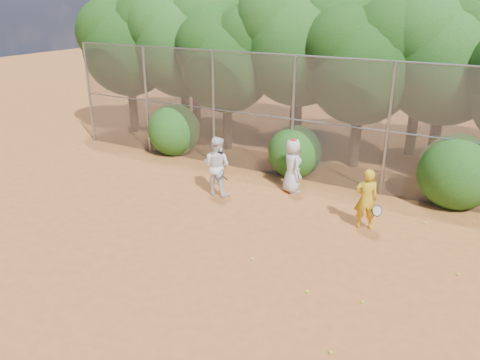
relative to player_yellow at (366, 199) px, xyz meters
The scene contains 23 objects.
ground 4.20m from the player_yellow, 121.30° to the right, with size 80.00×80.00×0.00m, color #A15624.
fence_back 3.57m from the player_yellow, 132.40° to the left, with size 20.05×0.09×4.03m.
tree_0 12.82m from the player_yellow, 158.71° to the left, with size 4.38×3.81×6.00m.
tree_1 10.90m from the player_yellow, 151.09° to the left, with size 4.64×4.03×6.35m.
tree_2 8.35m from the player_yellow, 146.81° to the left, with size 3.99×3.47×5.47m.
tree_3 7.60m from the player_yellow, 127.49° to the left, with size 4.89×4.26×6.70m.
tree_4 5.78m from the player_yellow, 108.63° to the left, with size 4.19×3.64×5.73m.
tree_5 6.46m from the player_yellow, 80.58° to the left, with size 4.51×3.92×6.17m.
tree_9 12.94m from the player_yellow, 144.02° to the left, with size 4.83×4.20×6.62m.
tree_10 9.84m from the player_yellow, 124.02° to the left, with size 5.15×4.48×7.06m.
tree_11 7.86m from the player_yellow, 90.67° to the left, with size 4.64×4.03×6.35m.
bush_0 8.60m from the player_yellow, 161.17° to the left, with size 2.00×2.00×2.00m, color #1A4B12.
bush_1 4.19m from the player_yellow, 138.54° to the left, with size 1.80×1.80×1.80m, color #1A4B12.
bush_2 3.35m from the player_yellow, 56.21° to the left, with size 2.20×2.20×2.20m, color #1A4B12.
player_yellow is the anchor object (origin of this frame).
player_teen 2.98m from the player_yellow, 152.50° to the left, with size 0.97×0.95×1.71m.
player_white 4.56m from the player_yellow, behind, with size 0.94×0.82×1.82m.
ball_0 3.55m from the player_yellow, 93.60° to the right, with size 0.07×0.07×0.07m, color #AFD426.
ball_1 2.85m from the player_yellow, 27.48° to the right, with size 0.07×0.07×0.07m, color #AFD426.
ball_2 5.04m from the player_yellow, 80.94° to the right, with size 0.07×0.07×0.07m, color #AFD426.
ball_3 3.47m from the player_yellow, 75.04° to the right, with size 0.07×0.07×0.07m, color #AFD426.
ball_4 3.48m from the player_yellow, 121.94° to the right, with size 0.07×0.07×0.07m, color #AFD426.
ball_5 1.88m from the player_yellow, 35.56° to the left, with size 0.07×0.07×0.07m, color #AFD426.
Camera 1 is at (4.65, -7.67, 5.66)m, focal length 35.00 mm.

